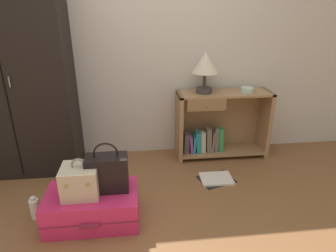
% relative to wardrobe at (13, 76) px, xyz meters
% --- Properties ---
extents(ground_plane, '(9.00, 9.00, 0.00)m').
position_rel_wardrobe_xyz_m(ground_plane, '(1.09, -1.20, -0.96)').
color(ground_plane, brown).
extents(back_wall, '(6.40, 0.10, 2.60)m').
position_rel_wardrobe_xyz_m(back_wall, '(1.09, 0.30, 0.34)').
color(back_wall, beige).
rests_on(back_wall, ground_plane).
extents(wardrobe, '(1.02, 0.47, 1.92)m').
position_rel_wardrobe_xyz_m(wardrobe, '(0.00, 0.00, 0.00)').
color(wardrobe, black).
rests_on(wardrobe, ground_plane).
extents(bookshelf, '(0.98, 0.33, 0.72)m').
position_rel_wardrobe_xyz_m(bookshelf, '(1.97, 0.08, -0.61)').
color(bookshelf, '#A37A51').
rests_on(bookshelf, ground_plane).
extents(table_lamp, '(0.27, 0.27, 0.41)m').
position_rel_wardrobe_xyz_m(table_lamp, '(1.80, 0.07, 0.05)').
color(table_lamp, '#3D3838').
rests_on(table_lamp, bookshelf).
extents(bowl, '(0.13, 0.13, 0.05)m').
position_rel_wardrobe_xyz_m(bowl, '(2.25, 0.04, -0.21)').
color(bowl, silver).
rests_on(bowl, bookshelf).
extents(suitcase_large, '(0.70, 0.44, 0.25)m').
position_rel_wardrobe_xyz_m(suitcase_large, '(0.74, -0.89, -0.83)').
color(suitcase_large, '#DB2860').
rests_on(suitcase_large, ground_plane).
extents(train_case, '(0.26, 0.24, 0.30)m').
position_rel_wardrobe_xyz_m(train_case, '(0.67, -0.90, -0.59)').
color(train_case, beige).
rests_on(train_case, suitcase_large).
extents(handbag, '(0.31, 0.16, 0.39)m').
position_rel_wardrobe_xyz_m(handbag, '(0.87, -0.86, -0.56)').
color(handbag, black).
rests_on(handbag, suitcase_large).
extents(bottle, '(0.07, 0.07, 0.19)m').
position_rel_wardrobe_xyz_m(bottle, '(0.28, -0.81, -0.87)').
color(bottle, white).
rests_on(bottle, ground_plane).
extents(open_book_on_floor, '(0.38, 0.33, 0.02)m').
position_rel_wardrobe_xyz_m(open_book_on_floor, '(1.84, -0.44, -0.95)').
color(open_book_on_floor, white).
rests_on(open_book_on_floor, ground_plane).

